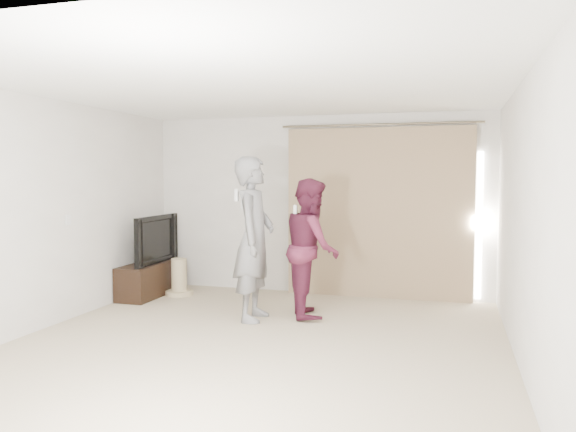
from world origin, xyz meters
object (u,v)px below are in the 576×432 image
object	(u,v)px
tv	(150,239)
person_man	(254,239)
person_woman	(312,247)
tv_console	(150,279)

from	to	relation	value
tv	person_man	bearing A→B (deg)	-116.21
person_man	person_woman	bearing A→B (deg)	31.56
tv_console	tv	bearing A→B (deg)	0.00
tv_console	tv	size ratio (longest dim) A/B	1.04
person_man	person_woman	xyz separation A→B (m)	(0.61, 0.38, -0.13)
tv_console	person_woman	distance (m)	2.64
tv_console	person_woman	xyz separation A→B (m)	(2.52, -0.49, 0.61)
person_man	person_woman	world-z (taller)	person_man
tv	person_woman	xyz separation A→B (m)	(2.52, -0.49, 0.03)
tv_console	person_woman	bearing A→B (deg)	-11.01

